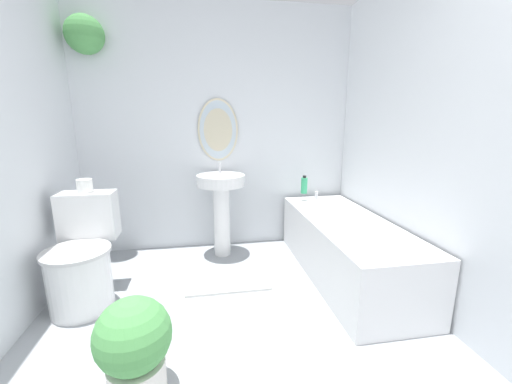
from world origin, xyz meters
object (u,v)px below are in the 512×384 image
(potted_plant, at_px, (134,344))
(toilet_paper_roll, at_px, (85,186))
(pedestal_sink, at_px, (221,199))
(toilet, at_px, (82,261))
(shampoo_bottle, at_px, (304,185))
(bathtub, at_px, (346,247))

(potted_plant, bearing_deg, toilet_paper_roll, 115.04)
(potted_plant, bearing_deg, pedestal_sink, 71.63)
(pedestal_sink, bearing_deg, toilet, -147.02)
(shampoo_bottle, bearing_deg, pedestal_sink, -176.14)
(toilet, distance_m, shampoo_bottle, 2.05)
(pedestal_sink, bearing_deg, toilet_paper_roll, -156.46)
(toilet, xyz_separation_m, bathtub, (2.04, 0.06, -0.06))
(bathtub, distance_m, toilet_paper_roll, 2.13)
(bathtub, distance_m, shampoo_bottle, 0.80)
(pedestal_sink, distance_m, shampoo_bottle, 0.85)
(pedestal_sink, xyz_separation_m, shampoo_bottle, (0.85, 0.06, 0.09))
(bathtub, distance_m, potted_plant, 1.80)
(toilet, height_order, shampoo_bottle, toilet)
(shampoo_bottle, xyz_separation_m, potted_plant, (-1.37, -1.62, -0.39))
(toilet, distance_m, pedestal_sink, 1.26)
(pedestal_sink, relative_size, bathtub, 0.54)
(pedestal_sink, height_order, potted_plant, pedestal_sink)
(bathtub, height_order, potted_plant, bathtub)
(toilet_paper_roll, bearing_deg, shampoo_bottle, 15.14)
(toilet, relative_size, shampoo_bottle, 4.25)
(bathtub, relative_size, shampoo_bottle, 9.10)
(toilet, bearing_deg, potted_plant, -59.74)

